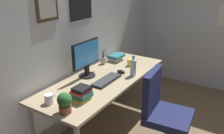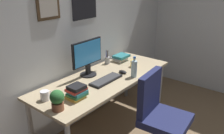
{
  "view_description": "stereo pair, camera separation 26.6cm",
  "coord_description": "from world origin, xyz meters",
  "px_view_note": "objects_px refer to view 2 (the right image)",
  "views": [
    {
      "loc": [
        -1.96,
        0.29,
        1.85
      ],
      "look_at": [
        0.14,
        1.61,
        0.88
      ],
      "focal_mm": 37.28,
      "sensor_mm": 36.0,
      "label": 1
    },
    {
      "loc": [
        -1.8,
        0.07,
        1.85
      ],
      "look_at": [
        0.14,
        1.61,
        0.88
      ],
      "focal_mm": 37.28,
      "sensor_mm": 36.0,
      "label": 2
    }
  ],
  "objects_px": {
    "office_chair": "(159,112)",
    "water_bottle": "(134,68)",
    "computer_mouse": "(123,72)",
    "book_stack_right": "(121,57)",
    "coffee_mug_far": "(134,63)",
    "coffee_mug_near": "(45,95)",
    "pen_cup": "(107,60)",
    "monitor": "(87,56)",
    "potted_plant": "(57,100)",
    "book_stack_left": "(77,92)",
    "keyboard": "(106,80)"
  },
  "relations": [
    {
      "from": "computer_mouse",
      "to": "book_stack_right",
      "type": "distance_m",
      "value": 0.46
    },
    {
      "from": "water_bottle",
      "to": "coffee_mug_near",
      "type": "relative_size",
      "value": 2.04
    },
    {
      "from": "coffee_mug_far",
      "to": "book_stack_right",
      "type": "height_order",
      "value": "coffee_mug_far"
    },
    {
      "from": "computer_mouse",
      "to": "potted_plant",
      "type": "distance_m",
      "value": 1.05
    },
    {
      "from": "office_chair",
      "to": "book_stack_left",
      "type": "height_order",
      "value": "office_chair"
    },
    {
      "from": "keyboard",
      "to": "coffee_mug_far",
      "type": "relative_size",
      "value": 3.76
    },
    {
      "from": "water_bottle",
      "to": "potted_plant",
      "type": "height_order",
      "value": "water_bottle"
    },
    {
      "from": "computer_mouse",
      "to": "book_stack_right",
      "type": "height_order",
      "value": "book_stack_right"
    },
    {
      "from": "keyboard",
      "to": "book_stack_left",
      "type": "relative_size",
      "value": 2.42
    },
    {
      "from": "coffee_mug_near",
      "to": "pen_cup",
      "type": "xyz_separation_m",
      "value": [
        1.14,
        0.17,
        0.01
      ]
    },
    {
      "from": "water_bottle",
      "to": "coffee_mug_near",
      "type": "distance_m",
      "value": 1.07
    },
    {
      "from": "monitor",
      "to": "book_stack_left",
      "type": "xyz_separation_m",
      "value": [
        -0.49,
        -0.31,
        -0.17
      ]
    },
    {
      "from": "coffee_mug_far",
      "to": "monitor",
      "type": "bearing_deg",
      "value": 154.44
    },
    {
      "from": "office_chair",
      "to": "pen_cup",
      "type": "xyz_separation_m",
      "value": [
        0.37,
        1.0,
        0.25
      ]
    },
    {
      "from": "book_stack_left",
      "to": "keyboard",
      "type": "bearing_deg",
      "value": 3.69
    },
    {
      "from": "coffee_mug_near",
      "to": "potted_plant",
      "type": "xyz_separation_m",
      "value": [
        -0.04,
        -0.24,
        0.06
      ]
    },
    {
      "from": "coffee_mug_far",
      "to": "potted_plant",
      "type": "height_order",
      "value": "potted_plant"
    },
    {
      "from": "monitor",
      "to": "keyboard",
      "type": "relative_size",
      "value": 1.07
    },
    {
      "from": "potted_plant",
      "to": "office_chair",
      "type": "bearing_deg",
      "value": -36.23
    },
    {
      "from": "pen_cup",
      "to": "coffee_mug_far",
      "type": "bearing_deg",
      "value": -68.68
    },
    {
      "from": "monitor",
      "to": "potted_plant",
      "type": "xyz_separation_m",
      "value": [
        -0.74,
        -0.34,
        -0.13
      ]
    },
    {
      "from": "coffee_mug_near",
      "to": "pen_cup",
      "type": "bearing_deg",
      "value": 8.26
    },
    {
      "from": "coffee_mug_near",
      "to": "book_stack_left",
      "type": "xyz_separation_m",
      "value": [
        0.21,
        -0.21,
        0.02
      ]
    },
    {
      "from": "office_chair",
      "to": "coffee_mug_near",
      "type": "relative_size",
      "value": 7.68
    },
    {
      "from": "water_bottle",
      "to": "coffee_mug_far",
      "type": "xyz_separation_m",
      "value": [
        0.28,
        0.19,
        -0.06
      ]
    },
    {
      "from": "office_chair",
      "to": "book_stack_right",
      "type": "relative_size",
      "value": 4.18
    },
    {
      "from": "pen_cup",
      "to": "book_stack_right",
      "type": "distance_m",
      "value": 0.22
    },
    {
      "from": "office_chair",
      "to": "computer_mouse",
      "type": "height_order",
      "value": "office_chair"
    },
    {
      "from": "office_chair",
      "to": "potted_plant",
      "type": "distance_m",
      "value": 1.06
    },
    {
      "from": "office_chair",
      "to": "water_bottle",
      "type": "relative_size",
      "value": 3.76
    },
    {
      "from": "monitor",
      "to": "coffee_mug_far",
      "type": "height_order",
      "value": "monitor"
    },
    {
      "from": "coffee_mug_far",
      "to": "book_stack_left",
      "type": "bearing_deg",
      "value": -177.99
    },
    {
      "from": "potted_plant",
      "to": "computer_mouse",
      "type": "bearing_deg",
      "value": 2.18
    },
    {
      "from": "monitor",
      "to": "coffee_mug_near",
      "type": "bearing_deg",
      "value": -171.85
    },
    {
      "from": "coffee_mug_far",
      "to": "pen_cup",
      "type": "xyz_separation_m",
      "value": [
        -0.13,
        0.34,
        0.01
      ]
    },
    {
      "from": "computer_mouse",
      "to": "book_stack_right",
      "type": "bearing_deg",
      "value": 39.88
    },
    {
      "from": "monitor",
      "to": "pen_cup",
      "type": "bearing_deg",
      "value": 8.45
    },
    {
      "from": "monitor",
      "to": "pen_cup",
      "type": "distance_m",
      "value": 0.49
    },
    {
      "from": "coffee_mug_far",
      "to": "book_stack_right",
      "type": "distance_m",
      "value": 0.28
    },
    {
      "from": "monitor",
      "to": "water_bottle",
      "type": "height_order",
      "value": "monitor"
    },
    {
      "from": "water_bottle",
      "to": "potted_plant",
      "type": "distance_m",
      "value": 1.05
    },
    {
      "from": "book_stack_left",
      "to": "monitor",
      "type": "bearing_deg",
      "value": 32.89
    },
    {
      "from": "potted_plant",
      "to": "monitor",
      "type": "bearing_deg",
      "value": 24.58
    },
    {
      "from": "book_stack_left",
      "to": "pen_cup",
      "type": "bearing_deg",
      "value": 22.22
    },
    {
      "from": "water_bottle",
      "to": "office_chair",
      "type": "bearing_deg",
      "value": -115.49
    },
    {
      "from": "office_chair",
      "to": "monitor",
      "type": "height_order",
      "value": "monitor"
    },
    {
      "from": "computer_mouse",
      "to": "coffee_mug_far",
      "type": "relative_size",
      "value": 0.96
    },
    {
      "from": "book_stack_left",
      "to": "book_stack_right",
      "type": "xyz_separation_m",
      "value": [
        1.14,
        0.31,
        -0.02
      ]
    },
    {
      "from": "water_bottle",
      "to": "coffee_mug_near",
      "type": "bearing_deg",
      "value": 159.97
    },
    {
      "from": "water_bottle",
      "to": "pen_cup",
      "type": "bearing_deg",
      "value": 74.85
    }
  ]
}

